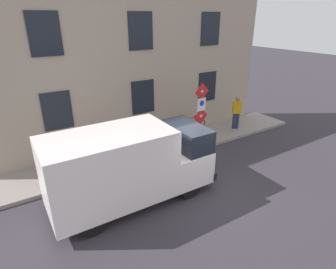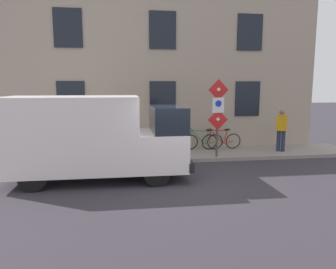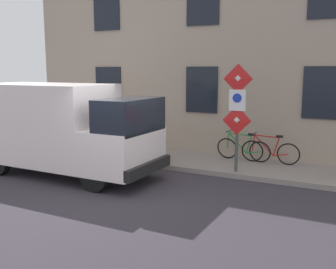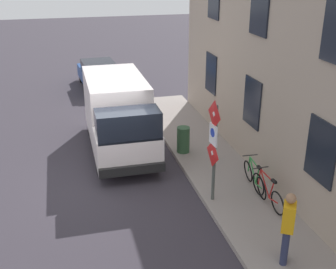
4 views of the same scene
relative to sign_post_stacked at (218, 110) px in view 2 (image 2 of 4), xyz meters
name	(u,v)px [view 2 (image 2 of 4)]	position (x,y,z in m)	size (l,w,h in m)	color
ground_plane	(182,182)	(-2.48, 1.82, -1.89)	(80.00, 80.00, 0.00)	#342F37
sidewalk_slab	(166,155)	(0.87, 1.82, -1.82)	(2.15, 15.53, 0.14)	gray
building_facade	(162,69)	(2.29, 1.82, 1.60)	(0.75, 13.53, 6.99)	tan
sign_post_stacked	(218,110)	(0.00, 0.00, 0.00)	(0.16, 0.56, 2.78)	#474C47
delivery_van	(94,136)	(-1.90, 4.36, -0.56)	(2.03, 5.34, 2.50)	white
bicycle_red	(221,141)	(1.40, -0.60, -1.38)	(0.46, 1.71, 0.89)	black
bicycle_green	(202,141)	(1.40, 0.22, -1.38)	(0.46, 1.72, 0.89)	black
pedestrian	(281,129)	(0.66, -2.89, -0.82)	(0.43, 0.48, 1.72)	#262B47
litter_bin	(130,147)	(0.15, 3.24, -1.30)	(0.44, 0.44, 0.90)	#2D5133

